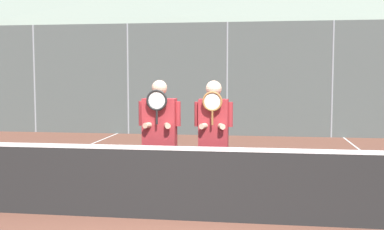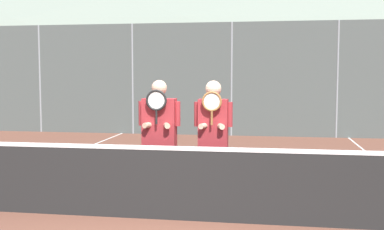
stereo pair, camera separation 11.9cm
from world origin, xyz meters
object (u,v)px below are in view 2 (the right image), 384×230
(player_leftmost, at_px, (159,133))
(car_left_of_center, at_px, (220,101))
(player_center_left, at_px, (213,134))
(car_far_left, at_px, (95,100))
(car_center, at_px, (358,103))

(player_leftmost, relative_size, car_left_of_center, 0.42)
(player_center_left, bearing_deg, car_far_left, 117.85)
(car_far_left, height_order, car_center, car_far_left)
(player_center_left, bearing_deg, player_leftmost, -176.27)
(player_leftmost, relative_size, car_far_left, 0.43)
(car_far_left, distance_m, car_center, 10.07)
(car_left_of_center, xyz_separation_m, car_center, (5.08, 0.26, -0.03))
(car_left_of_center, relative_size, car_center, 0.99)
(player_center_left, height_order, car_center, player_center_left)
(car_far_left, bearing_deg, player_center_left, -62.15)
(car_left_of_center, bearing_deg, player_center_left, -84.69)
(player_center_left, height_order, car_left_of_center, player_center_left)
(player_leftmost, relative_size, car_center, 0.41)
(car_far_left, height_order, car_left_of_center, car_far_left)
(car_left_of_center, bearing_deg, car_center, 2.94)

